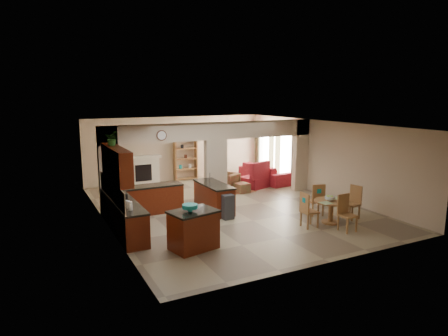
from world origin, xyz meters
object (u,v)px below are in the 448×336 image
dining_table (331,208)px  armchair (228,182)px  sofa (265,173)px  kitchen_island (193,230)px

dining_table → armchair: 5.10m
dining_table → armchair: (-0.83, 5.03, -0.12)m
sofa → armchair: size_ratio=3.43×
dining_table → sofa: sofa is taller
armchair → dining_table: bearing=73.3°
kitchen_island → dining_table: (4.38, 0.03, -0.02)m
dining_table → armchair: armchair is taller
dining_table → sofa: (1.36, 5.72, -0.08)m
kitchen_island → dining_table: kitchen_island is taller
armchair → kitchen_island: bearing=28.8°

